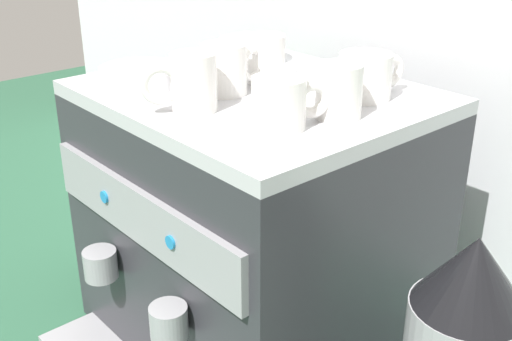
# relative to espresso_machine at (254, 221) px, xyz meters

# --- Properties ---
(ground_plane) EXTENTS (4.00, 4.00, 0.00)m
(ground_plane) POSITION_rel_espresso_machine_xyz_m (0.00, 0.00, -0.24)
(ground_plane) COLOR #28563D
(tiled_backsplash_wall) EXTENTS (2.80, 0.03, 1.06)m
(tiled_backsplash_wall) POSITION_rel_espresso_machine_xyz_m (0.00, 0.40, 0.30)
(tiled_backsplash_wall) COLOR silver
(tiled_backsplash_wall) RESTS_ON ground_plane
(espresso_machine) EXTENTS (0.53, 0.56, 0.48)m
(espresso_machine) POSITION_rel_espresso_machine_xyz_m (0.00, 0.00, 0.00)
(espresso_machine) COLOR #2D2D33
(espresso_machine) RESTS_ON ground_plane
(ceramic_cup_0) EXTENTS (0.06, 0.10, 0.08)m
(ceramic_cup_0) POSITION_rel_espresso_machine_xyz_m (-0.02, 0.04, 0.28)
(ceramic_cup_0) COLOR white
(ceramic_cup_0) RESTS_ON espresso_machine
(ceramic_cup_1) EXTENTS (0.07, 0.11, 0.07)m
(ceramic_cup_1) POSITION_rel_espresso_machine_xyz_m (0.16, -0.09, 0.28)
(ceramic_cup_1) COLOR white
(ceramic_cup_1) RESTS_ON espresso_machine
(ceramic_cup_2) EXTENTS (0.07, 0.11, 0.08)m
(ceramic_cup_2) POSITION_rel_espresso_machine_xyz_m (0.02, -0.14, 0.28)
(ceramic_cup_2) COLOR white
(ceramic_cup_2) RESTS_ON espresso_machine
(ceramic_cup_3) EXTENTS (0.10, 0.09, 0.08)m
(ceramic_cup_3) POSITION_rel_espresso_machine_xyz_m (-0.02, -0.05, 0.28)
(ceramic_cup_3) COLOR white
(ceramic_cup_3) RESTS_ON espresso_machine
(ceramic_cup_4) EXTENTS (0.08, 0.12, 0.07)m
(ceramic_cup_4) POSITION_rel_espresso_machine_xyz_m (0.14, 0.10, 0.28)
(ceramic_cup_4) COLOR white
(ceramic_cup_4) RESTS_ON espresso_machine
(ceramic_cup_5) EXTENTS (0.07, 0.11, 0.08)m
(ceramic_cup_5) POSITION_rel_espresso_machine_xyz_m (0.18, -0.00, 0.28)
(ceramic_cup_5) COLOR white
(ceramic_cup_5) RESTS_ON espresso_machine
(ceramic_bowl_0) EXTENTS (0.13, 0.13, 0.03)m
(ceramic_bowl_0) POSITION_rel_espresso_machine_xyz_m (-0.14, -0.12, 0.26)
(ceramic_bowl_0) COLOR white
(ceramic_bowl_0) RESTS_ON espresso_machine
(ceramic_bowl_1) EXTENTS (0.13, 0.13, 0.04)m
(ceramic_bowl_1) POSITION_rel_espresso_machine_xyz_m (-0.15, 0.12, 0.26)
(ceramic_bowl_1) COLOR white
(ceramic_bowl_1) RESTS_ON espresso_machine
(milk_pitcher) EXTENTS (0.11, 0.11, 0.12)m
(milk_pitcher) POSITION_rel_espresso_machine_xyz_m (-0.39, -0.04, -0.18)
(milk_pitcher) COLOR #B7B7BC
(milk_pitcher) RESTS_ON ground_plane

